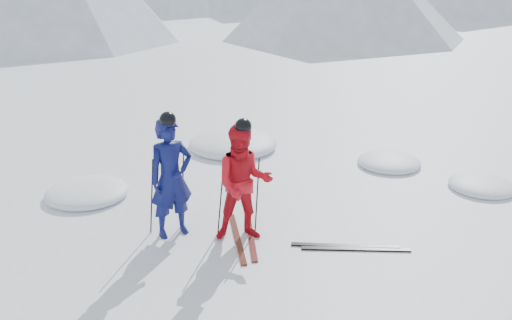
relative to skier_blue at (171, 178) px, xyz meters
name	(u,v)px	position (x,y,z in m)	size (l,w,h in m)	color
ground	(369,210)	(3.48, -0.56, -0.99)	(160.00, 160.00, 0.00)	white
skier_blue	(171,178)	(0.00, 0.00, 0.00)	(0.72, 0.47, 1.98)	#0D1352
skier_red	(244,183)	(1.01, -0.59, -0.03)	(0.93, 0.72, 1.91)	red
pole_blue_left	(152,197)	(-0.30, 0.15, -0.33)	(0.02, 0.02, 1.32)	black
pole_blue_right	(183,189)	(0.25, 0.25, -0.33)	(0.02, 0.02, 1.32)	black
pole_red_left	(221,199)	(0.71, -0.34, -0.35)	(0.02, 0.02, 1.27)	black
pole_red_right	(257,195)	(1.31, -0.44, -0.35)	(0.02, 0.02, 1.27)	black
ski_worn_left	(237,238)	(0.89, -0.59, -0.97)	(0.09, 1.70, 0.03)	black
ski_worn_right	(251,235)	(1.13, -0.59, -0.97)	(0.09, 1.70, 0.03)	black
ski_loose_a	(345,246)	(2.34, -1.53, -0.97)	(0.09, 1.70, 0.03)	black
ski_loose_b	(356,249)	(2.44, -1.68, -0.97)	(0.09, 1.70, 0.03)	black
snow_lumps	(254,163)	(2.54, 2.49, -0.99)	(8.63, 6.02, 0.47)	white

